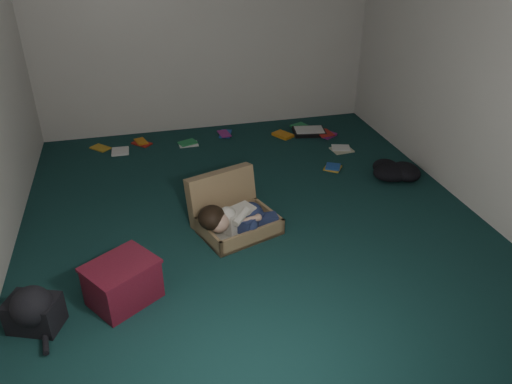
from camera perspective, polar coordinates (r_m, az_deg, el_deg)
name	(u,v)px	position (r m, az deg, el deg)	size (l,w,h in m)	color
floor	(252,218)	(4.48, -0.48, -2.99)	(4.50, 4.50, 0.00)	#123332
wall_back	(204,21)	(6.10, -5.92, 18.84)	(4.50, 4.50, 0.00)	silver
wall_front	(390,236)	(2.02, 15.02, -4.87)	(4.50, 4.50, 0.00)	silver
wall_right	(477,59)	(4.81, 23.98, 13.73)	(4.50, 4.50, 0.00)	silver
suitcase	(232,213)	(4.31, -2.80, -2.36)	(0.79, 0.78, 0.46)	#957852
person	(237,218)	(4.15, -2.21, -3.02)	(0.70, 0.36, 0.29)	beige
maroon_bin	(123,282)	(3.63, -15.00, -9.93)	(0.58, 0.56, 0.32)	maroon
backpack	(34,312)	(3.65, -24.02, -12.43)	(0.41, 0.33, 0.24)	black
clothing_pile	(401,169)	(5.38, 16.29, 2.53)	(0.48, 0.39, 0.15)	black
paper_tray	(309,132)	(6.25, 6.09, 6.89)	(0.43, 0.35, 0.05)	black
book_scatter	(244,142)	(5.97, -1.38, 5.76)	(2.90, 1.46, 0.02)	gold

